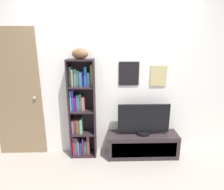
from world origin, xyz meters
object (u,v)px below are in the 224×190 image
at_px(football, 80,54).
at_px(television, 144,120).
at_px(tv_stand, 142,145).
at_px(door, 17,95).
at_px(bookshelf, 81,111).

xyz_separation_m(football, television, (0.96, -0.05, -1.02)).
bearing_deg(tv_stand, television, 90.00).
bearing_deg(door, television, -4.26).
relative_size(football, door, 0.12).
xyz_separation_m(bookshelf, football, (0.02, -0.03, 0.89)).
distance_m(tv_stand, television, 0.44).
bearing_deg(bookshelf, television, -4.61).
relative_size(bookshelf, door, 0.77).
bearing_deg(television, football, 176.91).
bearing_deg(door, tv_stand, -4.28).
height_order(tv_stand, television, television).
bearing_deg(tv_stand, bookshelf, 175.33).
relative_size(tv_stand, door, 0.56).
xyz_separation_m(tv_stand, television, (-0.00, 0.00, 0.44)).
distance_m(tv_stand, door, 2.16).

